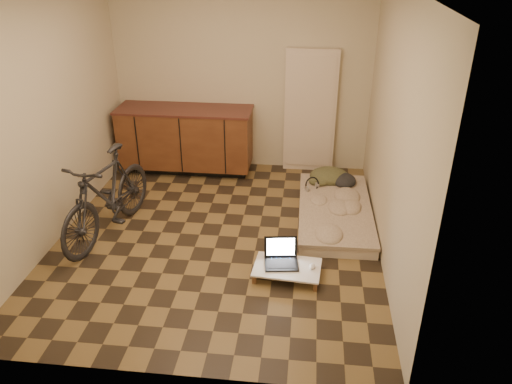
# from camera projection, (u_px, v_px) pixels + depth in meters

# --- Properties ---
(room_shell) EXTENTS (3.50, 4.00, 2.60)m
(room_shell) POSITION_uv_depth(u_px,v_px,m) (214.00, 126.00, 4.98)
(room_shell) COLOR brown
(room_shell) RESTS_ON ground
(cabinets) EXTENTS (1.84, 0.62, 0.91)m
(cabinets) POSITION_uv_depth(u_px,v_px,m) (186.00, 139.00, 6.94)
(cabinets) COLOR black
(cabinets) RESTS_ON ground
(appliance_panel) EXTENTS (0.70, 0.10, 1.70)m
(appliance_panel) POSITION_uv_depth(u_px,v_px,m) (310.00, 112.00, 6.81)
(appliance_panel) COLOR beige
(appliance_panel) RESTS_ON ground
(bicycle) EXTENTS (0.83, 1.72, 1.07)m
(bicycle) POSITION_uv_depth(u_px,v_px,m) (106.00, 191.00, 5.38)
(bicycle) COLOR black
(bicycle) RESTS_ON ground
(futon) EXTENTS (0.87, 1.77, 0.15)m
(futon) POSITION_uv_depth(u_px,v_px,m) (335.00, 211.00, 5.92)
(futon) COLOR beige
(futon) RESTS_ON ground
(clothing_pile) EXTENTS (0.54, 0.46, 0.21)m
(clothing_pile) POSITION_uv_depth(u_px,v_px,m) (333.00, 173.00, 6.45)
(clothing_pile) COLOR #404226
(clothing_pile) RESTS_ON futon
(headphones) EXTENTS (0.29, 0.28, 0.14)m
(headphones) POSITION_uv_depth(u_px,v_px,m) (312.00, 184.00, 6.24)
(headphones) COLOR black
(headphones) RESTS_ON futon
(lap_desk) EXTENTS (0.68, 0.47, 0.11)m
(lap_desk) POSITION_uv_depth(u_px,v_px,m) (287.00, 268.00, 4.88)
(lap_desk) COLOR brown
(lap_desk) RESTS_ON ground
(laptop) EXTENTS (0.36, 0.33, 0.23)m
(laptop) POSITION_uv_depth(u_px,v_px,m) (281.00, 258.00, 4.92)
(laptop) COLOR black
(laptop) RESTS_ON lap_desk
(mouse) EXTENTS (0.07, 0.11, 0.03)m
(mouse) POSITION_uv_depth(u_px,v_px,m) (312.00, 266.00, 4.85)
(mouse) COLOR white
(mouse) RESTS_ON lap_desk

